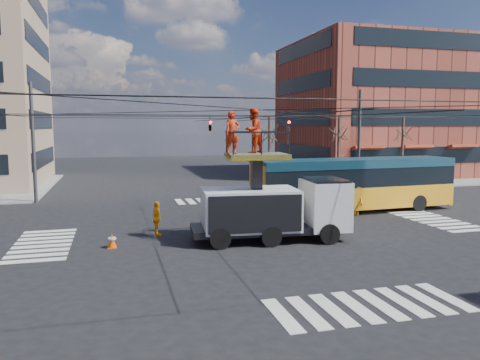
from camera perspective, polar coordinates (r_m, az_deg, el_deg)
name	(u,v)px	position (r m, az deg, el deg)	size (l,w,h in m)	color
ground	(261,231)	(23.13, 2.61, -6.23)	(120.00, 120.00, 0.00)	black
sidewalk_ne	(392,175)	(51.08, 18.01, 0.53)	(18.00, 18.00, 0.12)	slate
crosswalks	(261,231)	(23.13, 2.61, -6.21)	(22.40, 22.40, 0.02)	silver
building_ne	(386,109)	(53.90, 17.40, 8.25)	(20.06, 16.06, 14.00)	maroon
overhead_network	(258,143)	(22.94, 2.18, 4.48)	(24.24, 24.24, 8.00)	#2D2D30
tree_a	(270,133)	(36.95, 3.63, 5.77)	(2.00, 2.00, 6.00)	#382B21
tree_b	(339,133)	(39.30, 11.98, 5.68)	(2.00, 2.00, 6.00)	#382B21
tree_c	(403,132)	(42.38, 19.25, 5.51)	(2.00, 2.00, 6.00)	#382B21
utility_truck	(274,196)	(21.03, 4.12, -2.02)	(7.18, 3.15, 5.94)	black
city_bus	(354,183)	(28.88, 13.78, -0.39)	(12.73, 3.43, 3.20)	orange
traffic_cone	(112,241)	(20.61, -15.33, -7.13)	(0.36, 0.36, 0.64)	#FF540A
worker_ground	(157,219)	(22.25, -10.11, -4.67)	(0.96, 0.40, 1.65)	#F9A00F
flagger	(355,199)	(27.89, 13.89, -2.26)	(1.21, 0.70, 1.87)	orange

